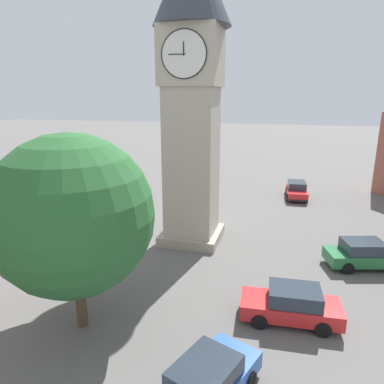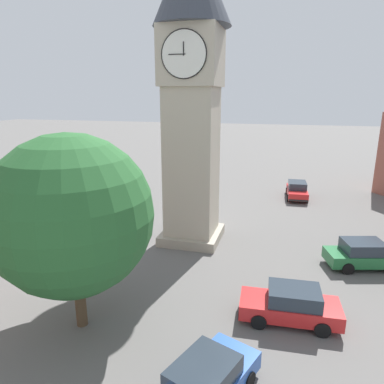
{
  "view_description": "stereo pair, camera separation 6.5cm",
  "coord_description": "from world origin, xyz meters",
  "px_view_note": "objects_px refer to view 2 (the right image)",
  "views": [
    {
      "loc": [
        -5.59,
        20.82,
        9.19
      ],
      "look_at": [
        0.0,
        0.0,
        3.24
      ],
      "focal_mm": 32.77,
      "sensor_mm": 36.0,
      "label": 1
    },
    {
      "loc": [
        -5.65,
        20.8,
        9.19
      ],
      "look_at": [
        0.0,
        0.0,
        3.24
      ],
      "focal_mm": 32.77,
      "sensor_mm": 36.0,
      "label": 2
    }
  ],
  "objects_px": {
    "tree": "(72,215)",
    "car_black_far": "(206,383)",
    "car_white_side": "(364,254)",
    "car_blue_kerb": "(291,305)",
    "road_sign": "(76,210)",
    "clock_tower": "(192,71)",
    "car_silver_kerb": "(100,191)",
    "car_red_corner": "(297,190)"
  },
  "relations": [
    {
      "from": "car_white_side",
      "to": "car_black_far",
      "type": "relative_size",
      "value": 0.99
    },
    {
      "from": "car_red_corner",
      "to": "road_sign",
      "type": "distance_m",
      "value": 19.7
    },
    {
      "from": "car_black_far",
      "to": "tree",
      "type": "bearing_deg",
      "value": -22.76
    },
    {
      "from": "road_sign",
      "to": "clock_tower",
      "type": "bearing_deg",
      "value": -167.17
    },
    {
      "from": "car_blue_kerb",
      "to": "car_white_side",
      "type": "height_order",
      "value": "same"
    },
    {
      "from": "clock_tower",
      "to": "car_silver_kerb",
      "type": "distance_m",
      "value": 16.03
    },
    {
      "from": "clock_tower",
      "to": "car_white_side",
      "type": "relative_size",
      "value": 4.11
    },
    {
      "from": "clock_tower",
      "to": "car_blue_kerb",
      "type": "relative_size",
      "value": 4.31
    },
    {
      "from": "car_red_corner",
      "to": "tree",
      "type": "distance_m",
      "value": 23.8
    },
    {
      "from": "car_white_side",
      "to": "car_black_far",
      "type": "xyz_separation_m",
      "value": [
        6.41,
        11.01,
        0.0
      ]
    },
    {
      "from": "car_red_corner",
      "to": "tree",
      "type": "relative_size",
      "value": 0.53
    },
    {
      "from": "car_blue_kerb",
      "to": "tree",
      "type": "bearing_deg",
      "value": 16.84
    },
    {
      "from": "car_blue_kerb",
      "to": "car_red_corner",
      "type": "relative_size",
      "value": 1.0
    },
    {
      "from": "car_blue_kerb",
      "to": "car_silver_kerb",
      "type": "distance_m",
      "value": 22.1
    },
    {
      "from": "car_white_side",
      "to": "tree",
      "type": "height_order",
      "value": "tree"
    },
    {
      "from": "clock_tower",
      "to": "tree",
      "type": "bearing_deg",
      "value": 78.25
    },
    {
      "from": "car_red_corner",
      "to": "road_sign",
      "type": "height_order",
      "value": "road_sign"
    },
    {
      "from": "clock_tower",
      "to": "car_white_side",
      "type": "bearing_deg",
      "value": 172.78
    },
    {
      "from": "car_blue_kerb",
      "to": "road_sign",
      "type": "relative_size",
      "value": 1.51
    },
    {
      "from": "tree",
      "to": "car_black_far",
      "type": "bearing_deg",
      "value": 157.24
    },
    {
      "from": "clock_tower",
      "to": "car_silver_kerb",
      "type": "height_order",
      "value": "clock_tower"
    },
    {
      "from": "car_white_side",
      "to": "road_sign",
      "type": "xyz_separation_m",
      "value": [
        17.61,
        0.4,
        1.14
      ]
    },
    {
      "from": "car_silver_kerb",
      "to": "tree",
      "type": "xyz_separation_m",
      "value": [
        -8.59,
        16.76,
        4.04
      ]
    },
    {
      "from": "car_red_corner",
      "to": "clock_tower",
      "type": "bearing_deg",
      "value": 60.03
    },
    {
      "from": "car_black_far",
      "to": "tree",
      "type": "relative_size",
      "value": 0.56
    },
    {
      "from": "car_black_far",
      "to": "road_sign",
      "type": "height_order",
      "value": "road_sign"
    },
    {
      "from": "tree",
      "to": "car_white_side",
      "type": "bearing_deg",
      "value": -144.99
    },
    {
      "from": "clock_tower",
      "to": "car_white_side",
      "type": "distance_m",
      "value": 14.2
    },
    {
      "from": "clock_tower",
      "to": "car_black_far",
      "type": "height_order",
      "value": "clock_tower"
    },
    {
      "from": "car_red_corner",
      "to": "car_black_far",
      "type": "xyz_separation_m",
      "value": [
        3.06,
        24.15,
        0.0
      ]
    },
    {
      "from": "car_silver_kerb",
      "to": "car_black_far",
      "type": "relative_size",
      "value": 1.0
    },
    {
      "from": "clock_tower",
      "to": "car_blue_kerb",
      "type": "xyz_separation_m",
      "value": [
        -6.26,
        7.34,
        -9.81
      ]
    },
    {
      "from": "car_blue_kerb",
      "to": "car_white_side",
      "type": "bearing_deg",
      "value": -122.92
    },
    {
      "from": "clock_tower",
      "to": "car_white_side",
      "type": "height_order",
      "value": "clock_tower"
    },
    {
      "from": "car_red_corner",
      "to": "road_sign",
      "type": "relative_size",
      "value": 1.51
    },
    {
      "from": "clock_tower",
      "to": "tree",
      "type": "xyz_separation_m",
      "value": [
        2.05,
        9.85,
        -5.77
      ]
    },
    {
      "from": "car_red_corner",
      "to": "car_black_far",
      "type": "relative_size",
      "value": 0.95
    },
    {
      "from": "car_black_far",
      "to": "road_sign",
      "type": "xyz_separation_m",
      "value": [
        11.2,
        -10.6,
        1.14
      ]
    },
    {
      "from": "car_blue_kerb",
      "to": "road_sign",
      "type": "xyz_separation_m",
      "value": [
        13.69,
        -5.65,
        1.14
      ]
    },
    {
      "from": "car_red_corner",
      "to": "car_white_side",
      "type": "height_order",
      "value": "same"
    },
    {
      "from": "tree",
      "to": "car_blue_kerb",
      "type": "bearing_deg",
      "value": -163.16
    },
    {
      "from": "car_silver_kerb",
      "to": "tree",
      "type": "distance_m",
      "value": 19.26
    }
  ]
}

